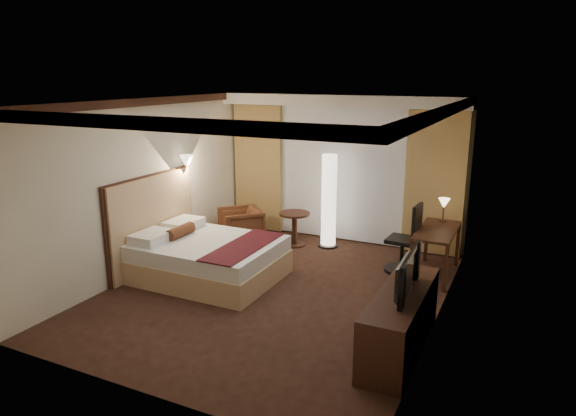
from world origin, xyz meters
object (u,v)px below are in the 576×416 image
at_px(side_table, 295,229).
at_px(desk, 435,253).
at_px(office_chair, 403,238).
at_px(bed, 209,259).
at_px(dresser, 400,321).
at_px(television, 401,267).
at_px(armchair, 241,225).
at_px(floor_lamp, 329,201).

relative_size(side_table, desk, 0.49).
bearing_deg(office_chair, bed, -145.18).
bearing_deg(desk, dresser, -88.83).
xyz_separation_m(desk, dresser, (0.05, -2.45, -0.02)).
bearing_deg(dresser, television, 180.00).
xyz_separation_m(armchair, floor_lamp, (1.50, 0.57, 0.48)).
distance_m(bed, desk, 3.49).
bearing_deg(side_table, floor_lamp, 18.91).
bearing_deg(armchair, desk, 44.51).
relative_size(desk, television, 1.26).
bearing_deg(desk, floor_lamp, 163.60).
bearing_deg(office_chair, side_table, 172.16).
distance_m(side_table, office_chair, 2.14).
height_order(desk, dresser, desk).
relative_size(office_chair, dresser, 0.62).
height_order(armchair, office_chair, office_chair).
xyz_separation_m(floor_lamp, desk, (2.00, -0.59, -0.47)).
distance_m(side_table, dresser, 3.87).
bearing_deg(bed, dresser, -15.20).
relative_size(floor_lamp, dresser, 0.93).
height_order(bed, desk, desk).
height_order(side_table, television, television).
bearing_deg(floor_lamp, side_table, -161.09).
height_order(floor_lamp, desk, floor_lamp).
xyz_separation_m(armchair, desk, (3.50, -0.02, 0.01)).
distance_m(office_chair, television, 2.50).
bearing_deg(television, floor_lamp, 31.52).
height_order(bed, floor_lamp, floor_lamp).
bearing_deg(bed, side_table, 75.25).
xyz_separation_m(side_table, floor_lamp, (0.58, 0.20, 0.54)).
xyz_separation_m(bed, floor_lamp, (1.10, 2.18, 0.55)).
height_order(bed, office_chair, office_chair).
xyz_separation_m(armchair, side_table, (0.92, 0.37, -0.06)).
relative_size(side_table, floor_lamp, 0.36).
bearing_deg(dresser, desk, 91.17).
bearing_deg(bed, floor_lamp, 63.18).
distance_m(office_chair, dresser, 2.47).
bearing_deg(side_table, television, -47.50).
bearing_deg(bed, television, -15.34).
bearing_deg(armchair, television, 9.79).
height_order(bed, side_table, side_table).
xyz_separation_m(bed, office_chair, (2.60, 1.54, 0.26)).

